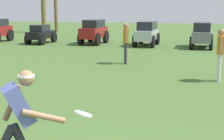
# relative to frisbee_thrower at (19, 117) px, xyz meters

# --- Properties ---
(frisbee_thrower) EXTENTS (1.05, 0.63, 1.41)m
(frisbee_thrower) POSITION_rel_frisbee_thrower_xyz_m (0.00, 0.00, 0.00)
(frisbee_thrower) COLOR #23232D
(frisbee_thrower) RESTS_ON ground_plane
(frisbee_in_flight) EXTENTS (0.35, 0.35, 0.11)m
(frisbee_in_flight) POSITION_rel_frisbee_thrower_xyz_m (0.77, 0.34, -0.01)
(frisbee_in_flight) COLOR white
(teammate_near_sideline) EXTENTS (0.23, 0.50, 1.56)m
(teammate_near_sideline) POSITION_rel_frisbee_thrower_xyz_m (3.01, 6.53, 0.15)
(teammate_near_sideline) COLOR silver
(teammate_near_sideline) RESTS_ON ground_plane
(teammate_deep) EXTENTS (0.27, 0.50, 1.56)m
(teammate_deep) POSITION_rel_frisbee_thrower_xyz_m (-0.26, 8.97, 0.15)
(teammate_deep) COLOR #33333D
(teammate_deep) RESTS_ON ground_plane
(parked_car_slot_b) EXTENTS (1.18, 2.24, 1.10)m
(parked_car_slot_b) POSITION_rel_frisbee_thrower_xyz_m (-6.45, 14.93, -0.23)
(parked_car_slot_b) COLOR black
(parked_car_slot_b) RESTS_ON ground_plane
(parked_car_slot_c) EXTENTS (1.32, 2.41, 1.40)m
(parked_car_slot_c) POSITION_rel_frisbee_thrower_xyz_m (-3.33, 15.36, -0.05)
(parked_car_slot_c) COLOR maroon
(parked_car_slot_c) RESTS_ON ground_plane
(parked_car_slot_d) EXTENTS (1.28, 2.46, 1.34)m
(parked_car_slot_d) POSITION_rel_frisbee_thrower_xyz_m (-0.21, 15.18, -0.07)
(parked_car_slot_d) COLOR #B7BABF
(parked_car_slot_d) RESTS_ON ground_plane
(parked_car_slot_e) EXTENTS (1.26, 2.45, 1.34)m
(parked_car_slot_e) POSITION_rel_frisbee_thrower_xyz_m (2.76, 14.88, -0.07)
(parked_car_slot_e) COLOR slate
(parked_car_slot_e) RESTS_ON ground_plane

